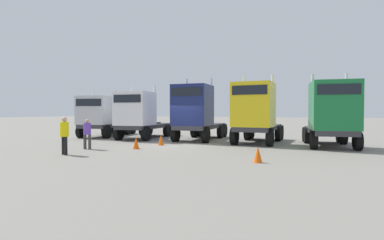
% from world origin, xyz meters
% --- Properties ---
extents(ground, '(200.00, 200.00, 0.00)m').
position_xyz_m(ground, '(0.00, 0.00, 0.00)').
color(ground, gray).
extents(semi_truck_silver, '(3.77, 6.72, 3.92)m').
position_xyz_m(semi_truck_silver, '(-8.30, 3.11, 1.71)').
color(semi_truck_silver, '#333338').
rests_on(semi_truck_silver, ground).
extents(semi_truck_white, '(3.22, 6.58, 4.12)m').
position_xyz_m(semi_truck_white, '(-4.26, 2.67, 1.83)').
color(semi_truck_white, '#333338').
rests_on(semi_truck_white, ground).
extents(semi_truck_navy, '(2.95, 6.48, 4.52)m').
position_xyz_m(semi_truck_navy, '(0.15, 3.15, 2.03)').
color(semi_truck_navy, '#333338').
rests_on(semi_truck_navy, ground).
extents(semi_truck_yellow, '(2.57, 5.93, 4.50)m').
position_xyz_m(semi_truck_yellow, '(4.47, 2.83, 2.03)').
color(semi_truck_yellow, '#333338').
rests_on(semi_truck_yellow, ground).
extents(semi_truck_green, '(3.35, 5.95, 4.38)m').
position_xyz_m(semi_truck_green, '(8.95, 2.52, 2.00)').
color(semi_truck_green, '#333338').
rests_on(semi_truck_green, ground).
extents(visitor_in_hivis, '(0.52, 0.52, 1.83)m').
position_xyz_m(visitor_in_hivis, '(-2.93, -5.84, 1.06)').
color(visitor_in_hivis, black).
rests_on(visitor_in_hivis, ground).
extents(visitor_with_camera, '(0.49, 0.49, 1.68)m').
position_xyz_m(visitor_with_camera, '(-3.52, -3.67, 0.97)').
color(visitor_with_camera, '#3E3E3E').
rests_on(visitor_with_camera, ground).
extents(traffic_cone_near, '(0.36, 0.36, 0.66)m').
position_xyz_m(traffic_cone_near, '(-0.76, -0.27, 0.33)').
color(traffic_cone_near, '#F2590C').
rests_on(traffic_cone_near, ground).
extents(traffic_cone_mid, '(0.36, 0.36, 0.69)m').
position_xyz_m(traffic_cone_mid, '(-1.11, -2.47, 0.35)').
color(traffic_cone_mid, '#F2590C').
rests_on(traffic_cone_mid, ground).
extents(traffic_cone_far, '(0.36, 0.36, 0.66)m').
position_xyz_m(traffic_cone_far, '(6.07, -4.33, 0.33)').
color(traffic_cone_far, '#F2590C').
rests_on(traffic_cone_far, ground).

